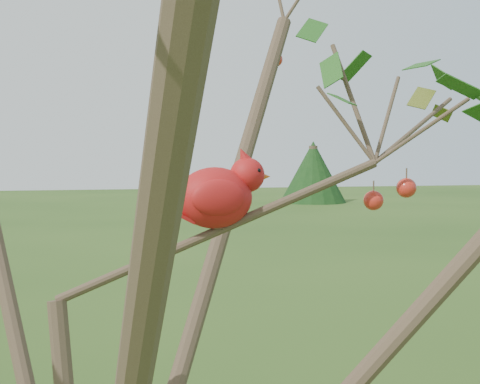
{
  "coord_description": "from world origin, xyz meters",
  "views": [
    {
      "loc": [
        0.03,
        -1.03,
        2.21
      ],
      "look_at": [
        0.29,
        0.08,
        2.14
      ],
      "focal_mm": 45.0,
      "sensor_mm": 36.0,
      "label": 1
    }
  ],
  "objects": [
    {
      "name": "cardinal",
      "position": [
        0.25,
        0.08,
        2.14
      ],
      "size": [
        0.24,
        0.13,
        0.17
      ],
      "rotation": [
        0.0,
        0.0,
        0.1
      ],
      "color": "red",
      "rests_on": "ground"
    },
    {
      "name": "crabapple_tree",
      "position": [
        0.03,
        -0.02,
        2.12
      ],
      "size": [
        2.35,
        2.05,
        2.95
      ],
      "color": "#413223",
      "rests_on": "ground"
    },
    {
      "name": "distant_trees",
      "position": [
        -3.58,
        23.81,
        1.4
      ],
      "size": [
        40.27,
        8.27,
        3.07
      ],
      "color": "#413223",
      "rests_on": "ground"
    }
  ]
}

